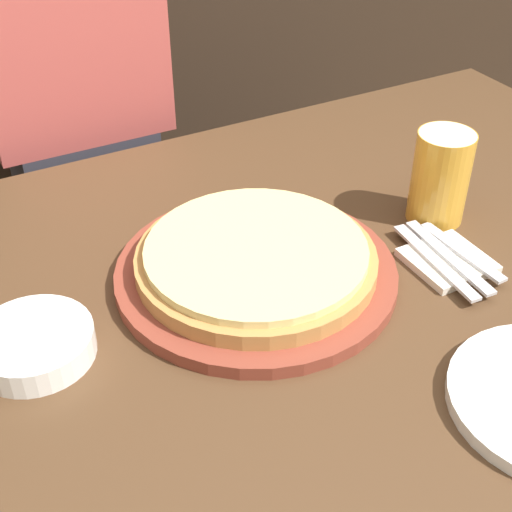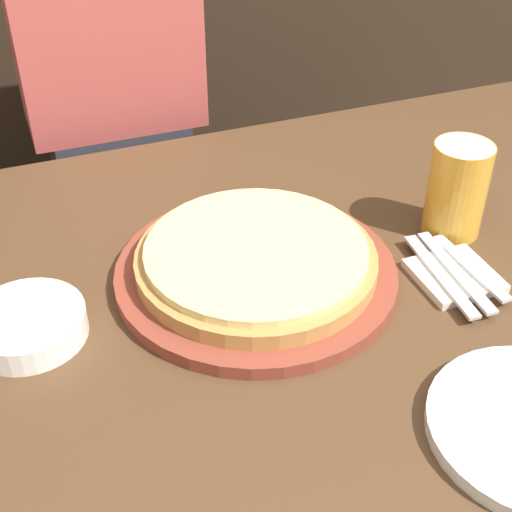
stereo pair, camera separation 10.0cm
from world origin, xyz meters
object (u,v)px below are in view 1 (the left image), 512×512
Objects in this scene: dinner_knife at (448,256)px; diner_person at (84,158)px; beer_glass at (441,174)px; fork at (435,261)px; spoon at (462,251)px; side_bowl at (34,344)px; pizza_on_board at (256,264)px.

dinner_knife is 0.14× the size of diner_person.
beer_glass is 0.76× the size of fork.
spoon is at bearing 0.00° from fork.
fork is (-0.09, -0.11, -0.07)m from beer_glass.
dinner_knife is at bearing -65.31° from diner_person.
dinner_knife is (0.58, -0.10, -0.00)m from side_bowl.
diner_person reaches higher than side_bowl.
pizza_on_board is 0.31m from spoon.
fork is (0.56, -0.10, -0.00)m from side_bowl.
dinner_knife is (0.26, -0.10, -0.01)m from pizza_on_board.
diner_person is (-0.34, 0.73, -0.11)m from dinner_knife.
fork is (0.24, -0.10, -0.01)m from pizza_on_board.
beer_glass is 0.76m from diner_person.
beer_glass is at bearing 59.56° from dinner_knife.
fork is 1.18× the size of spoon.
pizza_on_board is at bearing 156.76° from fork.
fork is at bearing 180.00° from spoon.
beer_glass is (0.33, 0.01, 0.06)m from pizza_on_board.
beer_glass is at bearing -57.33° from diner_person.
beer_glass is 0.98× the size of side_bowl.
dinner_knife is 0.82m from diner_person.
spoon is (0.61, -0.10, -0.00)m from side_bowl.
pizza_on_board reaches higher than fork.
beer_glass reaches higher than fork.
pizza_on_board is 0.32m from side_bowl.
pizza_on_board is at bearing 1.05° from side_bowl.
diner_person is (-0.40, 0.63, -0.17)m from beer_glass.
pizza_on_board reaches higher than side_bowl.
pizza_on_board is at bearing 158.75° from dinner_knife.
side_bowl is 0.11× the size of diner_person.
pizza_on_board is at bearing 160.44° from spoon.
side_bowl is 0.69m from diner_person.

